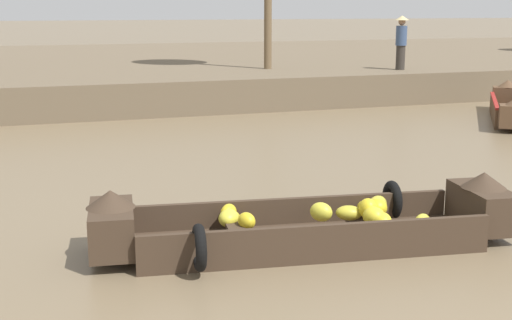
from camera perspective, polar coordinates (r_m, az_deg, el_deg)
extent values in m
plane|color=#726047|center=(12.87, -2.48, -0.37)|extent=(300.00, 300.00, 0.00)
cube|color=brown|center=(28.19, -11.82, 7.28)|extent=(160.00, 20.00, 0.93)
cube|color=#3D2D21|center=(8.53, 4.11, -6.65)|extent=(4.23, 1.80, 0.12)
cube|color=#3D2D21|center=(8.99, 3.17, -4.12)|extent=(4.07, 0.65, 0.33)
cube|color=#3D2D21|center=(7.93, 5.22, -6.44)|extent=(4.07, 0.65, 0.33)
cube|color=#3D2D21|center=(9.28, 17.98, -3.65)|extent=(0.64, 1.11, 0.50)
cone|color=#3D2D21|center=(9.20, 18.12, -1.56)|extent=(0.63, 0.63, 0.20)
cube|color=#3D2D21|center=(8.16, -11.69, -5.48)|extent=(0.64, 1.11, 0.50)
cone|color=#3D2D21|center=(8.06, -11.80, -3.12)|extent=(0.63, 0.63, 0.20)
cube|color=#3D2D21|center=(8.28, -1.75, -5.46)|extent=(0.35, 1.13, 0.05)
torus|color=black|center=(9.51, 11.06, -3.21)|extent=(0.19, 0.53, 0.52)
torus|color=black|center=(7.55, -4.65, -7.14)|extent=(0.19, 0.53, 0.52)
ellipsoid|color=yellow|center=(8.55, 5.34, -4.24)|extent=(0.34, 0.36, 0.23)
ellipsoid|color=yellow|center=(8.64, 9.13, -3.94)|extent=(0.23, 0.24, 0.26)
ellipsoid|color=yellow|center=(8.51, 9.61, -4.59)|extent=(0.30, 0.33, 0.25)
ellipsoid|color=yellow|center=(8.57, -2.08, -4.80)|extent=(0.26, 0.30, 0.21)
ellipsoid|color=yellow|center=(8.23, -0.77, -5.00)|extent=(0.24, 0.29, 0.20)
ellipsoid|color=gold|center=(8.70, 7.59, -4.30)|extent=(0.39, 0.35, 0.18)
ellipsoid|color=yellow|center=(8.97, 9.07, -3.98)|extent=(0.28, 0.36, 0.22)
ellipsoid|color=yellow|center=(8.67, 13.42, -4.99)|extent=(0.36, 0.36, 0.21)
ellipsoid|color=yellow|center=(8.60, -2.26, -4.37)|extent=(0.31, 0.31, 0.23)
ellipsoid|color=yellow|center=(8.50, 10.24, -4.89)|extent=(0.27, 0.32, 0.20)
ellipsoid|color=yellow|center=(8.45, -2.23, -4.76)|extent=(0.37, 0.40, 0.21)
ellipsoid|color=gold|center=(9.08, 9.86, -3.68)|extent=(0.38, 0.33, 0.25)
ellipsoid|color=yellow|center=(8.80, 9.87, -3.87)|extent=(0.31, 0.31, 0.23)
cube|color=brown|center=(19.13, 20.05, 3.27)|extent=(2.70, 3.29, 0.12)
cube|color=brown|center=(19.07, 18.86, 4.04)|extent=(2.02, 2.81, 0.35)
cube|color=maroon|center=(19.04, 18.90, 4.64)|extent=(2.04, 2.82, 0.05)
cube|color=brown|center=(21.02, 19.80, 4.93)|extent=(0.93, 0.88, 0.52)
cone|color=brown|center=(20.98, 19.87, 5.90)|extent=(0.76, 0.76, 0.20)
cylinder|color=#332D28|center=(22.40, 11.71, 8.19)|extent=(0.28, 0.28, 0.75)
cylinder|color=#384C70|center=(22.36, 11.79, 9.91)|extent=(0.34, 0.34, 0.60)
sphere|color=#9E7556|center=(22.35, 11.83, 10.99)|extent=(0.22, 0.22, 0.22)
cone|color=tan|center=(22.35, 11.85, 11.29)|extent=(0.44, 0.44, 0.14)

